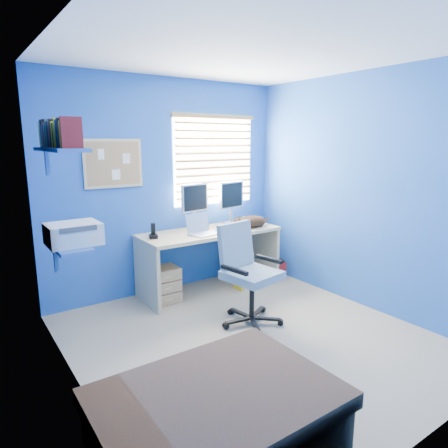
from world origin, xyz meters
TOP-DOWN VIEW (x-y plane):
  - floor at (0.00, 0.00)m, footprint 3.00×3.20m
  - ceiling at (0.00, 0.00)m, footprint 3.00×3.20m
  - wall_back at (0.00, 1.60)m, footprint 3.00×0.01m
  - wall_front at (0.00, -1.60)m, footprint 3.00×0.01m
  - wall_left at (-1.50, 0.00)m, footprint 0.01×3.20m
  - wall_right at (1.50, 0.00)m, footprint 0.01×3.20m
  - desk at (0.37, 1.26)m, footprint 1.69×0.65m
  - laptop at (0.21, 1.12)m, footprint 0.37×0.32m
  - monitor_left at (0.31, 1.52)m, footprint 0.41×0.19m
  - monitor_right at (0.82, 1.47)m, footprint 0.41×0.19m
  - phone at (-0.35, 1.29)m, footprint 0.12×0.13m
  - mug at (0.86, 1.33)m, footprint 0.10×0.09m
  - cd_spindle at (0.96, 1.42)m, footprint 0.13×0.13m
  - cat at (0.88, 1.11)m, footprint 0.42×0.24m
  - tower_pc at (0.80, 1.26)m, footprint 0.25×0.46m
  - drawer_boxes at (-0.28, 1.24)m, footprint 0.35×0.28m
  - yellow_book at (0.66, 1.06)m, footprint 0.03×0.17m
  - backpack at (1.30, 1.07)m, footprint 0.25×0.19m
  - bed_corner at (-1.14, -1.15)m, footprint 1.15×0.82m
  - office_chair at (0.20, 0.30)m, footprint 0.66×0.66m
  - window_blinds at (0.65, 1.57)m, footprint 1.15×0.05m
  - corkboard at (-0.65, 1.58)m, footprint 0.64×0.02m
  - wall_shelves at (-1.35, 0.75)m, footprint 0.42×0.90m

SIDE VIEW (x-z plane):
  - floor at x=0.00m, z-range 0.00..0.00m
  - yellow_book at x=0.66m, z-range 0.00..0.24m
  - backpack at x=1.30m, z-range 0.00..0.29m
  - drawer_boxes at x=-0.28m, z-range 0.00..0.41m
  - tower_pc at x=0.80m, z-range 0.00..0.45m
  - bed_corner at x=-1.14m, z-range 0.00..0.55m
  - desk at x=0.37m, z-range 0.00..0.74m
  - office_chair at x=0.20m, z-range -0.13..0.87m
  - cd_spindle at x=0.96m, z-range 0.74..0.81m
  - mug at x=0.86m, z-range 0.74..0.84m
  - cat at x=0.88m, z-range 0.74..0.89m
  - phone at x=-0.35m, z-range 0.74..0.91m
  - laptop at x=0.21m, z-range 0.74..0.96m
  - monitor_left at x=0.31m, z-range 0.74..1.28m
  - monitor_right at x=0.82m, z-range 0.74..1.28m
  - wall_back at x=0.00m, z-range 0.00..2.50m
  - wall_front at x=0.00m, z-range 0.00..2.50m
  - wall_left at x=-1.50m, z-range 0.00..2.50m
  - wall_right at x=1.50m, z-range 0.00..2.50m
  - wall_shelves at x=-1.35m, z-range 0.91..1.96m
  - corkboard at x=-0.65m, z-range 1.29..1.81m
  - window_blinds at x=0.65m, z-range 1.00..2.10m
  - ceiling at x=0.00m, z-range 2.50..2.50m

